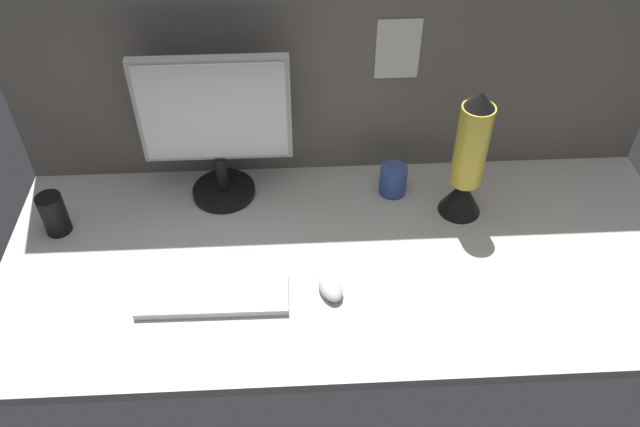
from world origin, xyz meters
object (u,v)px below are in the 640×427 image
keyboard (213,295)px  mug_black_travel (54,214)px  mouse (330,287)px  lava_lamp (468,165)px  monitor (215,124)px  mug_ceramic_blue (393,180)px

keyboard → mug_black_travel: (-43.51, 25.76, 5.00)cm
mouse → lava_lamp: (38.00, 27.70, 14.60)cm
monitor → mouse: bearing=-53.8°
keyboard → mug_ceramic_blue: 61.48cm
monitor → mug_ceramic_blue: size_ratio=4.93×
keyboard → monitor: bearing=89.9°
monitor → mug_ceramic_blue: 52.50cm
monitor → keyboard: 45.47cm
mug_ceramic_blue → mug_black_travel: mug_black_travel is taller
monitor → lava_lamp: 67.74cm
monitor → mug_ceramic_blue: bearing=-2.8°
mug_ceramic_blue → mug_black_travel: (-92.66, -11.00, 1.56)cm
mouse → mug_black_travel: size_ratio=0.80×
mug_black_travel → lava_lamp: (110.42, 2.36, 10.30)cm
keyboard → mug_ceramic_blue: size_ratio=4.16×
monitor → mug_black_travel: monitor is taller
mug_ceramic_blue → lava_lamp: 23.04cm
mouse → lava_lamp: 49.24cm
mug_ceramic_blue → lava_lamp: lava_lamp is taller
mouse → lava_lamp: size_ratio=0.25×
mouse → mug_ceramic_blue: mug_ceramic_blue is taller
monitor → mug_black_travel: bearing=-163.1°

